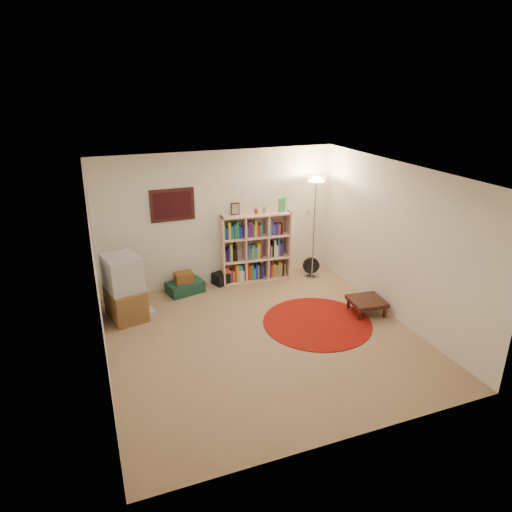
{
  "coord_description": "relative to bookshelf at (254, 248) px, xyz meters",
  "views": [
    {
      "loc": [
        -2.23,
        -5.55,
        3.65
      ],
      "look_at": [
        0.1,
        0.6,
        1.1
      ],
      "focal_mm": 32.0,
      "sensor_mm": 36.0,
      "label": 1
    }
  ],
  "objects": [
    {
      "name": "wicker_basket",
      "position": [
        -1.41,
        -0.12,
        -0.34
      ],
      "size": [
        0.34,
        0.26,
        0.18
      ],
      "rotation": [
        0.0,
        0.0,
        0.09
      ],
      "color": "brown",
      "rests_on": "suitcase"
    },
    {
      "name": "duffel_bag",
      "position": [
        -0.66,
        0.0,
        -0.53
      ],
      "size": [
        0.39,
        0.36,
        0.22
      ],
      "rotation": [
        0.0,
        0.0,
        0.36
      ],
      "color": "black",
      "rests_on": "ground"
    },
    {
      "name": "suitcase",
      "position": [
        -1.4,
        -0.13,
        -0.54
      ],
      "size": [
        0.72,
        0.55,
        0.21
      ],
      "rotation": [
        0.0,
        0.0,
        0.24
      ],
      "color": "#14392C",
      "rests_on": "ground"
    },
    {
      "name": "tv_stand",
      "position": [
        -2.49,
        -0.7,
        -0.13
      ],
      "size": [
        0.66,
        0.83,
        1.07
      ],
      "rotation": [
        0.0,
        0.0,
        0.23
      ],
      "color": "brown",
      "rests_on": "ground"
    },
    {
      "name": "floor_fan",
      "position": [
        1.11,
        -0.24,
        -0.45
      ],
      "size": [
        0.34,
        0.21,
        0.38
      ],
      "rotation": [
        0.0,
        0.0,
        -0.27
      ],
      "color": "black",
      "rests_on": "ground"
    },
    {
      "name": "red_rug",
      "position": [
        0.33,
        -1.99,
        -0.63
      ],
      "size": [
        1.74,
        1.74,
        0.02
      ],
      "color": "maroon",
      "rests_on": "ground"
    },
    {
      "name": "paper_towel",
      "position": [
        -0.3,
        -0.12,
        -0.52
      ],
      "size": [
        0.14,
        0.14,
        0.25
      ],
      "rotation": [
        0.0,
        0.0,
        -0.2
      ],
      "color": "silver",
      "rests_on": "ground"
    },
    {
      "name": "room",
      "position": [
        -0.69,
        -2.06,
        0.62
      ],
      "size": [
        4.54,
        4.54,
        2.54
      ],
      "color": "#967758",
      "rests_on": "ground"
    },
    {
      "name": "floor_lamp",
      "position": [
        1.12,
        -0.27,
        1.0
      ],
      "size": [
        0.41,
        0.41,
        1.98
      ],
      "rotation": [
        0.0,
        0.0,
        0.09
      ],
      "color": "#ADACB1",
      "rests_on": "ground"
    },
    {
      "name": "bookshelf",
      "position": [
        0.0,
        0.0,
        0.0
      ],
      "size": [
        1.35,
        0.48,
        1.59
      ],
      "rotation": [
        0.0,
        0.0,
        -0.08
      ],
      "color": "#FFC0AA",
      "rests_on": "ground"
    },
    {
      "name": "side_table",
      "position": [
        1.25,
        -1.98,
        -0.43
      ],
      "size": [
        0.6,
        0.6,
        0.25
      ],
      "rotation": [
        0.0,
        0.0,
        -0.1
      ],
      "color": "black",
      "rests_on": "ground"
    },
    {
      "name": "dvd_box",
      "position": [
        -2.2,
        -0.77,
        -0.6
      ],
      "size": [
        0.33,
        0.3,
        0.09
      ],
      "rotation": [
        0.0,
        0.0,
        0.27
      ],
      "color": "#BCBCC1",
      "rests_on": "ground"
    }
  ]
}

